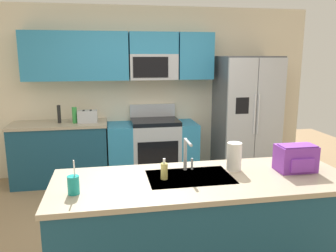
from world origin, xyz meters
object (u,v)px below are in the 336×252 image
at_px(drink_cup_teal, 73,185).
at_px(bottle_green, 75,115).
at_px(toaster, 88,116).
at_px(paper_towel_roll, 234,156).
at_px(sink_faucet, 187,152).
at_px(soap_dispenser, 164,171).
at_px(refrigerator, 246,116).
at_px(backpack, 296,158).
at_px(pepper_mill, 59,114).
at_px(range_oven, 153,149).

bearing_deg(drink_cup_teal, bottle_green, 94.59).
xyz_separation_m(toaster, bottle_green, (-0.18, -0.01, 0.03)).
bearing_deg(paper_towel_roll, sink_faucet, 173.33).
bearing_deg(soap_dispenser, bottle_green, 109.98).
bearing_deg(bottle_green, sink_faucet, -64.19).
height_order(refrigerator, soap_dispenser, refrigerator).
bearing_deg(backpack, pepper_mill, 131.75).
relative_size(refrigerator, sink_faucet, 6.56).
bearing_deg(pepper_mill, soap_dispenser, -66.06).
bearing_deg(sink_faucet, toaster, 112.01).
relative_size(range_oven, pepper_mill, 5.25).
xyz_separation_m(toaster, drink_cup_teal, (0.03, -2.63, -0.02)).
height_order(drink_cup_teal, soap_dispenser, drink_cup_teal).
height_order(pepper_mill, bottle_green, pepper_mill).
xyz_separation_m(refrigerator, toaster, (-2.44, 0.02, 0.07)).
xyz_separation_m(refrigerator, soap_dispenser, (-1.73, -2.44, 0.04)).
bearing_deg(backpack, refrigerator, 76.23).
height_order(paper_towel_roll, backpack, paper_towel_roll).
xyz_separation_m(soap_dispenser, backpack, (1.13, -0.01, 0.05)).
bearing_deg(toaster, sink_faucet, -67.99).
relative_size(sink_faucet, drink_cup_teal, 1.11).
distance_m(drink_cup_teal, soap_dispenser, 0.70).
xyz_separation_m(sink_faucet, paper_towel_roll, (0.40, -0.05, -0.05)).
bearing_deg(refrigerator, sink_faucet, -123.48).
height_order(range_oven, pepper_mill, pepper_mill).
bearing_deg(paper_towel_roll, bottle_green, 122.88).
height_order(toaster, pepper_mill, pepper_mill).
relative_size(toaster, pepper_mill, 1.08).
bearing_deg(toaster, drink_cup_teal, -89.33).
relative_size(drink_cup_teal, paper_towel_roll, 1.06).
distance_m(bottle_green, soap_dispenser, 2.61).
bearing_deg(range_oven, pepper_mill, -179.89).
height_order(toaster, bottle_green, bottle_green).
bearing_deg(bottle_green, refrigerator, -0.30).
distance_m(refrigerator, drink_cup_teal, 3.56).
bearing_deg(paper_towel_roll, pepper_mill, 125.90).
height_order(sink_faucet, drink_cup_teal, sink_faucet).
distance_m(bottle_green, paper_towel_roll, 2.79).
bearing_deg(backpack, paper_towel_roll, 167.30).
bearing_deg(bottle_green, soap_dispenser, -70.02).
distance_m(range_oven, backpack, 2.73).
bearing_deg(toaster, range_oven, 3.13).
height_order(refrigerator, bottle_green, refrigerator).
relative_size(toaster, soap_dispenser, 1.65).
height_order(refrigerator, pepper_mill, refrigerator).
distance_m(pepper_mill, sink_faucet, 2.70).
distance_m(sink_faucet, drink_cup_teal, 0.96).
bearing_deg(drink_cup_teal, pepper_mill, 99.16).
bearing_deg(drink_cup_teal, range_oven, 70.90).
height_order(range_oven, bottle_green, bottle_green).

